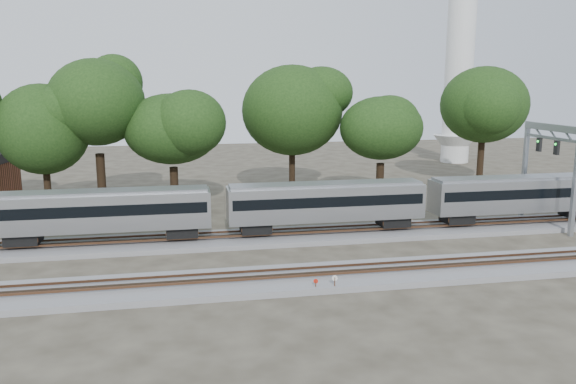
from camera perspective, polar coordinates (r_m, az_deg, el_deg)
ground at (r=39.57m, az=-5.33°, el=-7.45°), size 160.00×160.00×0.00m
track_far at (r=45.23m, az=-6.06°, el=-4.82°), size 160.00×5.00×0.73m
track_near at (r=35.75m, az=-4.71°, el=-9.15°), size 160.00×5.00×0.73m
train at (r=45.89m, az=4.06°, el=-0.93°), size 84.00×2.89×4.26m
switch_stand_red at (r=34.35m, az=2.84°, el=-9.32°), size 0.28×0.13×0.90m
switch_stand_white at (r=34.49m, az=4.77°, el=-9.05°), size 0.34×0.13×1.08m
switch_lever at (r=34.74m, az=4.30°, el=-9.85°), size 0.57×0.45×0.30m
signal_gantry at (r=53.90m, az=25.08°, el=3.67°), size 0.63×7.42×9.03m
tree_2 at (r=57.18m, az=-23.64°, el=5.84°), size 8.40×8.40×11.84m
tree_3 at (r=57.18m, az=-18.88°, el=8.60°), size 10.86×10.86×15.31m
tree_4 at (r=55.98m, az=-11.69°, el=6.27°), size 8.24×8.24×11.61m
tree_5 at (r=61.04m, az=0.42°, el=8.28°), size 9.75×9.75×13.75m
tree_6 at (r=59.09m, az=9.48°, el=6.40°), size 8.04×8.04×11.34m
tree_7 at (r=72.88m, az=19.30°, el=8.35°), size 10.06×10.06×14.18m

